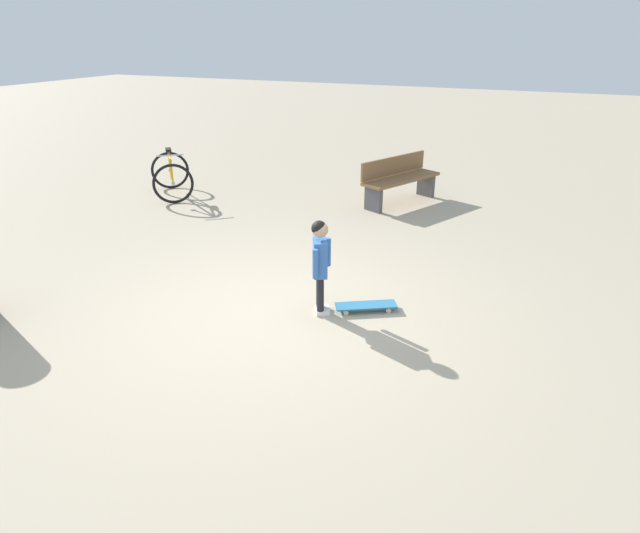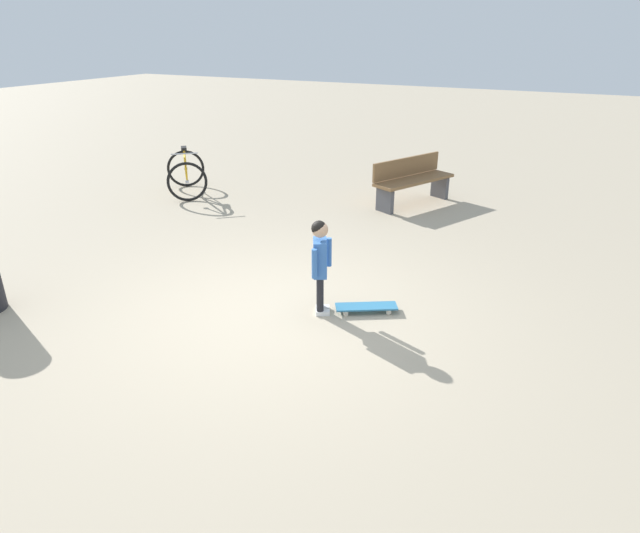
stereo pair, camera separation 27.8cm
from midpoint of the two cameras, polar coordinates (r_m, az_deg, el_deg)
ground_plane at (r=5.98m, az=-3.82°, el=-4.99°), size 50.00×50.00×0.00m
child_person at (r=5.72m, az=1.41°, el=0.96°), size 0.41×0.26×1.06m
skateboard at (r=6.02m, az=6.20°, el=-4.25°), size 0.50×0.68×0.07m
bicycle_far at (r=10.51m, az=-13.08°, el=9.45°), size 1.27×1.24×0.85m
street_bench at (r=9.76m, az=10.44°, el=8.86°), size 1.64×1.08×0.80m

